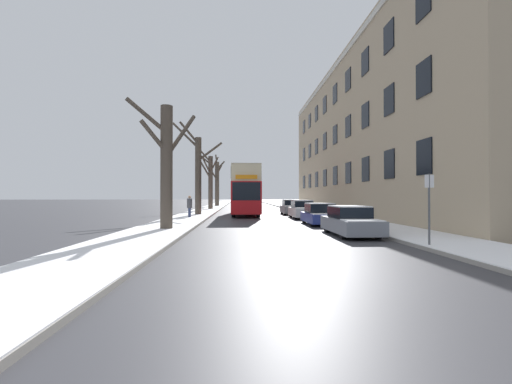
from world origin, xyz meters
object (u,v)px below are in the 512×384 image
bare_tree_left_0 (166,163)px  double_decker_bus (245,189)px  parked_car_0 (350,222)px  bare_tree_left_2 (210,179)px  bare_tree_left_3 (217,182)px  parked_car_3 (291,208)px  street_sign_post (429,206)px  parked_car_1 (320,215)px  bare_tree_left_1 (198,172)px  pedestrian_left_sidewalk (190,206)px  parked_car_2 (302,210)px

bare_tree_left_0 → double_decker_bus: bearing=73.6°
parked_car_0 → bare_tree_left_2: bearing=107.3°
bare_tree_left_3 → parked_car_3: 25.80m
street_sign_post → bare_tree_left_3: bearing=102.5°
bare_tree_left_0 → parked_car_3: size_ratio=1.69×
bare_tree_left_2 → parked_car_1: 24.58m
parked_car_0 → parked_car_3: bearing=90.0°
bare_tree_left_3 → double_decker_bus: (4.28, -24.95, -1.60)m
bare_tree_left_1 → bare_tree_left_3: (0.04, 26.14, 0.12)m
bare_tree_left_1 → pedestrian_left_sidewalk: bare_tree_left_1 is taller
bare_tree_left_0 → double_decker_bus: size_ratio=0.62×
bare_tree_left_0 → parked_car_2: bare_tree_left_0 is taller
bare_tree_left_1 → bare_tree_left_2: size_ratio=0.98×
bare_tree_left_3 → double_decker_bus: 25.36m
bare_tree_left_0 → parked_car_0: bearing=-14.1°
pedestrian_left_sidewalk → bare_tree_left_3: bearing=-179.9°
parked_car_2 → parked_car_3: 5.78m
bare_tree_left_1 → parked_car_2: bearing=-22.3°
bare_tree_left_0 → street_sign_post: bearing=-32.1°
parked_car_0 → street_sign_post: street_sign_post is taller
bare_tree_left_3 → street_sign_post: (10.16, -45.95, -2.63)m
bare_tree_left_2 → parked_car_3: bearing=-50.4°
bare_tree_left_0 → street_sign_post: size_ratio=2.62×
double_decker_bus → bare_tree_left_3: bearing=99.7°
bare_tree_left_3 → parked_car_2: 31.24m
parked_car_2 → double_decker_bus: bearing=133.1°
bare_tree_left_0 → parked_car_1: (8.82, 3.61, -2.85)m
parked_car_0 → parked_car_2: size_ratio=1.01×
bare_tree_left_1 → parked_car_2: (8.85, -3.63, -3.30)m
parked_car_0 → pedestrian_left_sidewalk: bearing=128.0°
parked_car_3 → pedestrian_left_sidewalk: pedestrian_left_sidewalk is taller
double_decker_bus → pedestrian_left_sidewalk: 7.13m
pedestrian_left_sidewalk → street_sign_post: street_sign_post is taller
bare_tree_left_3 → bare_tree_left_0: bearing=-90.0°
parked_car_3 → pedestrian_left_sidewalk: bearing=-144.8°
parked_car_1 → pedestrian_left_sidewalk: pedestrian_left_sidewalk is taller
bare_tree_left_3 → pedestrian_left_sidewalk: (-0.16, -30.33, -3.09)m
bare_tree_left_0 → double_decker_bus: (4.29, 14.62, -0.98)m
bare_tree_left_2 → bare_tree_left_3: bearing=89.7°
parked_car_2 → pedestrian_left_sidewalk: bearing=-176.5°
double_decker_bus → parked_car_0: (4.53, -16.84, -1.87)m
bare_tree_left_1 → parked_car_3: bare_tree_left_1 is taller
bare_tree_left_2 → parked_car_1: (8.88, -22.67, -3.34)m
bare_tree_left_1 → parked_car_3: size_ratio=2.16×
double_decker_bus → pedestrian_left_sidewalk: double_decker_bus is taller
parked_car_1 → pedestrian_left_sidewalk: bearing=147.9°
parked_car_1 → street_sign_post: (1.36, -10.00, 0.84)m
pedestrian_left_sidewalk → street_sign_post: (10.32, -15.63, 0.46)m
bare_tree_left_1 → bare_tree_left_3: 26.14m
bare_tree_left_2 → bare_tree_left_3: (0.07, 13.28, 0.14)m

